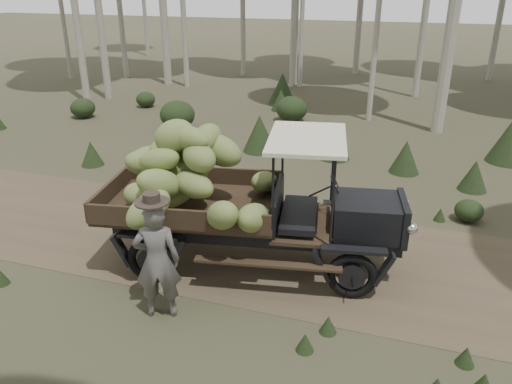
% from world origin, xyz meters
% --- Properties ---
extents(ground, '(120.00, 120.00, 0.00)m').
position_xyz_m(ground, '(0.00, 0.00, 0.00)').
color(ground, '#473D2B').
rests_on(ground, ground).
extents(dirt_track, '(70.00, 4.00, 0.01)m').
position_xyz_m(dirt_track, '(0.00, 0.00, 0.00)').
color(dirt_track, brown).
rests_on(dirt_track, ground).
extents(banana_truck, '(5.76, 3.22, 2.88)m').
position_xyz_m(banana_truck, '(1.44, -0.71, 1.59)').
color(banana_truck, black).
rests_on(banana_truck, ground).
extents(farmer, '(0.84, 0.70, 2.12)m').
position_xyz_m(farmer, '(1.12, -2.51, 1.01)').
color(farmer, '#575450').
rests_on(farmer, ground).
extents(undergrowth, '(23.20, 25.55, 1.35)m').
position_xyz_m(undergrowth, '(1.33, -0.75, 0.53)').
color(undergrowth, '#233319').
rests_on(undergrowth, ground).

